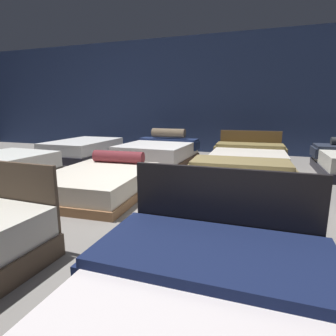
% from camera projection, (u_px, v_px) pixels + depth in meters
% --- Properties ---
extents(ground_plane, '(18.00, 18.00, 0.02)m').
position_uv_depth(ground_plane, '(163.00, 203.00, 4.05)').
color(ground_plane, gray).
extents(showroom_back_wall, '(18.00, 0.06, 3.50)m').
position_uv_depth(showroom_back_wall, '(219.00, 95.00, 8.36)').
color(showroom_back_wall, navy).
rests_on(showroom_back_wall, ground_plane).
extents(bed_5, '(1.57, 2.03, 0.59)m').
position_uv_depth(bed_5, '(100.00, 182.00, 4.42)').
color(bed_5, '#956844').
rests_on(bed_5, ground_plane).
extents(bed_6, '(1.63, 2.12, 0.56)m').
position_uv_depth(bed_6, '(238.00, 190.00, 3.78)').
color(bed_6, black).
rests_on(bed_6, ground_plane).
extents(bed_8, '(1.44, 2.17, 0.49)m').
position_uv_depth(bed_8, '(83.00, 149.00, 7.65)').
color(bed_8, black).
rests_on(bed_8, ground_plane).
extents(bed_9, '(1.70, 2.08, 0.82)m').
position_uv_depth(bed_9, '(158.00, 153.00, 6.93)').
color(bed_9, brown).
rests_on(bed_9, ground_plane).
extents(bed_10, '(1.70, 1.99, 0.80)m').
position_uv_depth(bed_10, '(248.00, 158.00, 6.29)').
color(bed_10, brown).
rests_on(bed_10, ground_plane).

